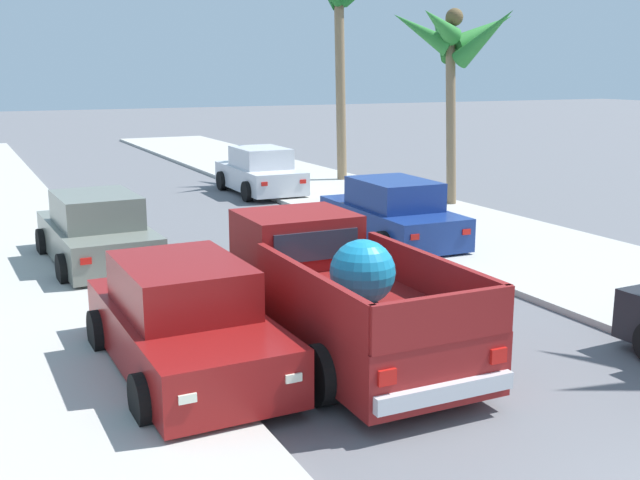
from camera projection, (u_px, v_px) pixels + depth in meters
sidewalk_right at (467, 232)px, 18.93m from camera, size 4.85×60.00×0.12m
curb_left at (47, 280)px, 14.70m from camera, size 0.16×60.00×0.10m
curb_right at (433, 237)px, 18.49m from camera, size 0.16×60.00×0.10m
pickup_truck at (335, 296)px, 10.98m from camera, size 2.26×5.23×1.86m
car_left_near at (184, 322)px, 10.14m from camera, size 2.07×4.28×1.54m
car_left_mid at (260, 172)px, 25.08m from camera, size 2.09×4.29×1.54m
car_right_mid at (392, 214)px, 17.76m from camera, size 2.12×4.30×1.54m
car_left_far at (97, 233)px, 15.75m from camera, size 2.13×4.30×1.54m
palm_tree_left_fore at (341, 5)px, 26.59m from camera, size 3.53×3.49×7.41m
palm_tree_right_mid at (455, 41)px, 21.90m from camera, size 3.85×3.93×5.83m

